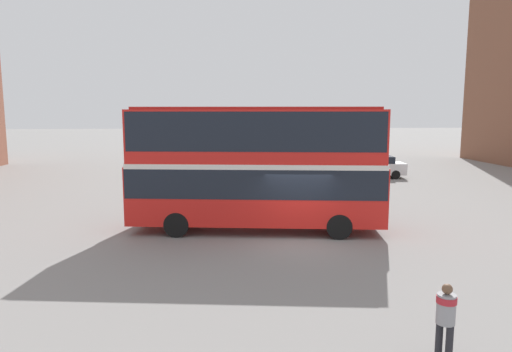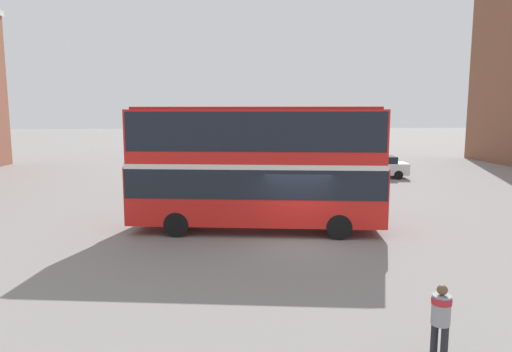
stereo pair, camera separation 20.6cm
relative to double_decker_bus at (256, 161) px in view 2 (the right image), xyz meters
The scene contains 4 objects.
ground_plane 3.70m from the double_decker_bus, 51.53° to the right, with size 240.00×240.00×0.00m, color gray.
double_decker_bus is the anchor object (origin of this frame).
pedestrian_foreground 10.65m from the double_decker_bus, 74.11° to the right, with size 0.51×0.51×1.54m.
parked_car_kerb_near 17.72m from the double_decker_bus, 55.52° to the left, with size 4.44×2.28×1.59m.
Camera 2 is at (-2.71, -16.25, 4.80)m, focal length 32.00 mm.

